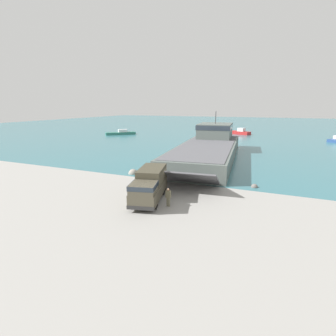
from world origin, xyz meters
name	(u,v)px	position (x,y,z in m)	size (l,w,h in m)	color
ground_plane	(159,191)	(0.00, 0.00, 0.00)	(240.00, 240.00, 0.00)	gray
water_surface	(252,126)	(0.00, 93.98, 0.00)	(240.00, 180.00, 0.01)	#336B75
landing_craft	(209,146)	(0.01, 20.83, 1.86)	(12.00, 34.59, 7.64)	#56605B
military_truck	(150,185)	(0.27, -2.56, 1.48)	(3.95, 7.26, 2.88)	#4C4738
soldier_on_ramp	(168,196)	(2.57, -3.44, 0.97)	(0.45, 0.26, 1.68)	#6B664C
moored_boat_b	(240,132)	(-0.16, 60.06, 0.66)	(6.80, 4.73, 1.98)	#B22323
moored_boat_c	(121,133)	(-33.87, 45.04, 0.52)	(8.18, 7.82, 1.57)	#2D7060
shoreline_rock_a	(254,187)	(9.15, 5.40, 0.00)	(0.75, 0.75, 0.75)	#66605B
shoreline_rock_b	(133,174)	(-6.16, 5.24, 0.00)	(1.26, 1.26, 1.26)	gray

